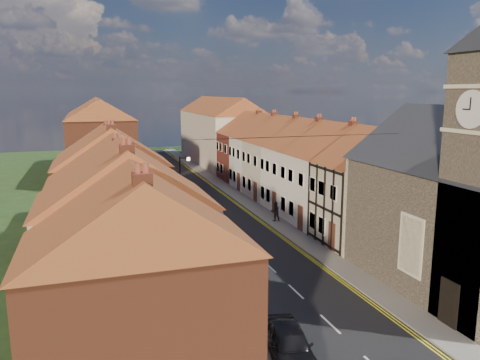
{
  "coord_description": "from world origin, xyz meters",
  "views": [
    {
      "loc": [
        -10.82,
        -16.85,
        11.26
      ],
      "look_at": [
        1.91,
        22.19,
        3.5
      ],
      "focal_mm": 35.0,
      "sensor_mm": 36.0,
      "label": 1
    }
  ],
  "objects_px": {
    "car_mid": "(171,195)",
    "church": "(472,190)",
    "lamppost": "(181,188)",
    "pedestrian_right": "(275,211)",
    "car_far": "(150,173)",
    "pedestrian_left_b": "(194,232)",
    "car_near": "(289,344)",
    "pedestrian_left": "(254,333)"
  },
  "relations": [
    {
      "from": "car_mid",
      "to": "church",
      "type": "bearing_deg",
      "value": -56.5
    },
    {
      "from": "lamppost",
      "to": "pedestrian_right",
      "type": "xyz_separation_m",
      "value": [
        8.22,
        -0.11,
        -2.57
      ]
    },
    {
      "from": "car_mid",
      "to": "car_far",
      "type": "relative_size",
      "value": 0.8
    },
    {
      "from": "church",
      "to": "pedestrian_left_b",
      "type": "height_order",
      "value": "church"
    },
    {
      "from": "lamppost",
      "to": "pedestrian_left_b",
      "type": "relative_size",
      "value": 3.56
    },
    {
      "from": "church",
      "to": "car_far",
      "type": "bearing_deg",
      "value": 106.85
    },
    {
      "from": "car_mid",
      "to": "pedestrian_right",
      "type": "relative_size",
      "value": 2.35
    },
    {
      "from": "car_near",
      "to": "church",
      "type": "bearing_deg",
      "value": 25.98
    },
    {
      "from": "church",
      "to": "car_far",
      "type": "height_order",
      "value": "church"
    },
    {
      "from": "car_mid",
      "to": "car_far",
      "type": "xyz_separation_m",
      "value": [
        -0.3,
        14.07,
        0.06
      ]
    },
    {
      "from": "pedestrian_right",
      "to": "car_near",
      "type": "bearing_deg",
      "value": 72.35
    },
    {
      "from": "car_near",
      "to": "car_far",
      "type": "height_order",
      "value": "car_near"
    },
    {
      "from": "church",
      "to": "car_far",
      "type": "distance_m",
      "value": 43.63
    },
    {
      "from": "car_mid",
      "to": "pedestrian_right",
      "type": "bearing_deg",
      "value": -46.61
    },
    {
      "from": "church",
      "to": "car_near",
      "type": "xyz_separation_m",
      "value": [
        -12.56,
        -3.55,
        -5.13
      ]
    },
    {
      "from": "lamppost",
      "to": "car_far",
      "type": "relative_size",
      "value": 1.2
    },
    {
      "from": "car_near",
      "to": "pedestrian_left_b",
      "type": "bearing_deg",
      "value": 101.95
    },
    {
      "from": "car_far",
      "to": "lamppost",
      "type": "bearing_deg",
      "value": -101.61
    },
    {
      "from": "pedestrian_left_b",
      "to": "pedestrian_right",
      "type": "bearing_deg",
      "value": 28.61
    },
    {
      "from": "pedestrian_left_b",
      "to": "car_mid",
      "type": "bearing_deg",
      "value": 89.9
    },
    {
      "from": "car_near",
      "to": "pedestrian_right",
      "type": "relative_size",
      "value": 2.58
    },
    {
      "from": "car_far",
      "to": "pedestrian_left_b",
      "type": "distance_m",
      "value": 28.8
    },
    {
      "from": "church",
      "to": "lamppost",
      "type": "height_order",
      "value": "church"
    },
    {
      "from": "lamppost",
      "to": "car_near",
      "type": "height_order",
      "value": "lamppost"
    },
    {
      "from": "car_mid",
      "to": "pedestrian_left",
      "type": "relative_size",
      "value": 2.59
    },
    {
      "from": "church",
      "to": "lamppost",
      "type": "distance_m",
      "value": 21.38
    },
    {
      "from": "church",
      "to": "car_mid",
      "type": "relative_size",
      "value": 3.8
    },
    {
      "from": "car_near",
      "to": "pedestrian_left",
      "type": "height_order",
      "value": "pedestrian_left"
    },
    {
      "from": "lamppost",
      "to": "pedestrian_right",
      "type": "height_order",
      "value": "lamppost"
    },
    {
      "from": "car_far",
      "to": "pedestrian_left",
      "type": "relative_size",
      "value": 3.23
    },
    {
      "from": "lamppost",
      "to": "pedestrian_left_b",
      "type": "bearing_deg",
      "value": -88.4
    },
    {
      "from": "church",
      "to": "pedestrian_left_b",
      "type": "bearing_deg",
      "value": 135.85
    },
    {
      "from": "church",
      "to": "lamppost",
      "type": "relative_size",
      "value": 2.53
    },
    {
      "from": "lamppost",
      "to": "car_near",
      "type": "relative_size",
      "value": 1.36
    },
    {
      "from": "car_near",
      "to": "pedestrian_right",
      "type": "bearing_deg",
      "value": 79.45
    },
    {
      "from": "church",
      "to": "pedestrian_left_b",
      "type": "xyz_separation_m",
      "value": [
        -13.06,
        12.68,
        -4.91
      ]
    },
    {
      "from": "car_mid",
      "to": "pedestrian_left_b",
      "type": "height_order",
      "value": "pedestrian_left_b"
    },
    {
      "from": "church",
      "to": "pedestrian_left",
      "type": "relative_size",
      "value": 9.84
    },
    {
      "from": "pedestrian_left_b",
      "to": "church",
      "type": "bearing_deg",
      "value": -41.13
    },
    {
      "from": "church",
      "to": "pedestrian_left",
      "type": "height_order",
      "value": "church"
    },
    {
      "from": "car_far",
      "to": "pedestrian_left_b",
      "type": "xyz_separation_m",
      "value": [
        -0.5,
        -28.79,
        0.24
      ]
    },
    {
      "from": "pedestrian_left",
      "to": "pedestrian_left_b",
      "type": "relative_size",
      "value": 0.92
    }
  ]
}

